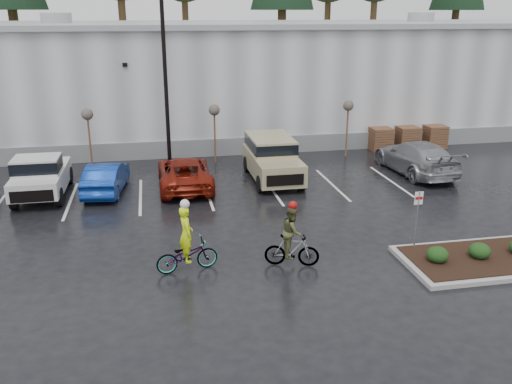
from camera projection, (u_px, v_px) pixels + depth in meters
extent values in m
plane|color=black|center=(309.00, 263.00, 17.81)|extent=(120.00, 120.00, 0.00)
cube|color=#A2A4A6|center=(220.00, 78.00, 37.17)|extent=(60.00, 15.00, 7.00)
cube|color=slate|center=(238.00, 146.00, 31.10)|extent=(60.00, 0.12, 1.00)
cube|color=#999B9E|center=(219.00, 24.00, 36.05)|extent=(60.50, 15.50, 0.30)
cube|color=#1C3A18|center=(192.00, 59.00, 58.73)|extent=(80.00, 25.00, 6.00)
cylinder|color=black|center=(166.00, 83.00, 26.82)|extent=(0.20, 0.20, 9.00)
cylinder|color=brown|center=(90.00, 143.00, 28.00)|extent=(0.10, 0.10, 2.80)
sphere|color=#4E473E|center=(87.00, 114.00, 27.53)|extent=(0.60, 0.60, 0.60)
cylinder|color=brown|center=(215.00, 138.00, 29.19)|extent=(0.10, 0.10, 2.80)
sphere|color=#4E473E|center=(214.00, 110.00, 28.71)|extent=(0.60, 0.60, 0.60)
cylinder|color=brown|center=(347.00, 132.00, 30.56)|extent=(0.10, 0.10, 2.80)
sphere|color=#4E473E|center=(348.00, 106.00, 30.08)|extent=(0.60, 0.60, 0.60)
cube|color=brown|center=(380.00, 139.00, 32.17)|extent=(1.20, 1.20, 1.35)
cube|color=brown|center=(407.00, 138.00, 32.48)|extent=(1.20, 1.20, 1.35)
cube|color=brown|center=(434.00, 136.00, 32.81)|extent=(1.20, 1.20, 1.35)
ellipsoid|color=black|center=(438.00, 255.00, 17.48)|extent=(0.70, 0.70, 0.52)
ellipsoid|color=black|center=(480.00, 251.00, 17.75)|extent=(0.70, 0.70, 0.52)
cylinder|color=gray|center=(416.00, 222.00, 18.34)|extent=(0.05, 0.05, 2.20)
cube|color=white|center=(419.00, 198.00, 18.07)|extent=(0.30, 0.02, 0.45)
cube|color=red|center=(419.00, 198.00, 18.06)|extent=(0.26, 0.02, 0.10)
imported|color=navy|center=(106.00, 177.00, 24.61)|extent=(2.00, 4.41, 1.40)
imported|color=maroon|center=(184.00, 173.00, 25.28)|extent=(2.39, 5.16, 1.43)
imported|color=#97999E|center=(416.00, 157.00, 27.53)|extent=(2.65, 5.83, 1.65)
imported|color=#3F3F44|center=(187.00, 255.00, 17.17)|extent=(2.07, 1.03, 1.04)
imported|color=#DEFF0E|center=(186.00, 234.00, 16.93)|extent=(0.55, 0.73, 1.82)
sphere|color=silver|center=(185.00, 204.00, 16.62)|extent=(0.30, 0.30, 0.30)
imported|color=#3F3F44|center=(292.00, 250.00, 17.49)|extent=(1.78, 0.97, 1.07)
imported|color=#454927|center=(292.00, 232.00, 17.28)|extent=(0.66, 0.91, 1.68)
sphere|color=#990C0C|center=(293.00, 205.00, 17.00)|extent=(0.28, 0.28, 0.28)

